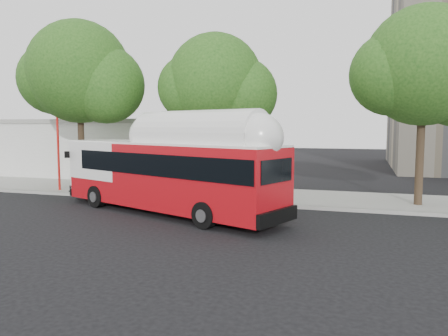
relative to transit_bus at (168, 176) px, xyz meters
name	(u,v)px	position (x,y,z in m)	size (l,w,h in m)	color
ground	(190,221)	(1.42, -1.00, -1.65)	(120.00, 120.00, 0.00)	black
sidewalk	(236,195)	(1.42, 5.50, -1.58)	(60.00, 5.00, 0.15)	gray
curb_strip	(221,203)	(1.42, 2.90, -1.58)	(60.00, 0.30, 0.15)	gray
red_curb_segment	(165,199)	(-1.58, 2.90, -1.57)	(10.00, 0.32, 0.16)	maroon
street_tree_left	(87,76)	(-7.11, 4.56, 4.95)	(6.67, 5.80, 9.74)	#2D2116
street_tree_mid	(223,85)	(0.82, 5.06, 4.25)	(5.75, 5.00, 8.62)	#2D2116
street_tree_right	(434,71)	(10.86, 4.86, 4.60)	(6.21, 5.40, 9.18)	#2D2116
low_commercial_bldg	(94,146)	(-12.58, 13.00, 0.50)	(16.20, 10.20, 4.25)	silver
transit_bus	(168,176)	(0.00, 0.00, 0.00)	(11.87, 6.32, 3.53)	#AF0C13
signal_pole	(58,151)	(-8.47, 3.60, 0.71)	(0.13, 0.44, 4.61)	red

